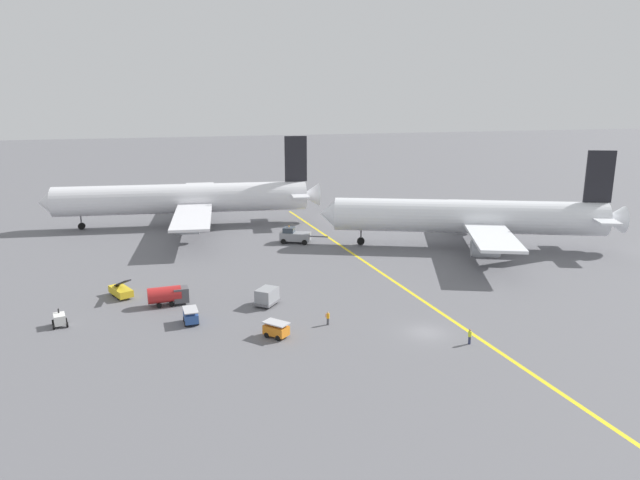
% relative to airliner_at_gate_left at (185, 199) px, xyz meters
% --- Properties ---
extents(ground_plane, '(600.00, 600.00, 0.00)m').
position_rel_airliner_at_gate_left_xyz_m(ground_plane, '(23.32, -60.89, -5.38)').
color(ground_plane, slate).
extents(taxiway_stripe, '(9.51, 119.70, 0.01)m').
position_rel_airliner_at_gate_left_xyz_m(taxiway_stripe, '(27.12, -50.89, -5.38)').
color(taxiway_stripe, yellow).
rests_on(taxiway_stripe, ground).
extents(airliner_at_gate_left, '(53.77, 49.86, 17.28)m').
position_rel_airliner_at_gate_left_xyz_m(airliner_at_gate_left, '(0.00, 0.00, 0.00)').
color(airliner_at_gate_left, silver).
rests_on(airliner_at_gate_left, ground).
extents(airliner_being_pushed, '(48.51, 38.88, 16.60)m').
position_rel_airliner_at_gate_left_xyz_m(airliner_being_pushed, '(45.62, -29.26, -0.09)').
color(airliner_being_pushed, white).
rests_on(airliner_being_pushed, ground).
extents(pushback_tug, '(8.19, 4.75, 3.03)m').
position_rel_airliner_at_gate_left_xyz_m(pushback_tug, '(17.75, -18.48, -4.10)').
color(pushback_tug, gray).
rests_on(pushback_tug, ground).
extents(gse_baggage_cart_near_cluster, '(3.01, 3.08, 1.71)m').
position_rel_airliner_at_gate_left_xyz_m(gse_baggage_cart_near_cluster, '(7.08, -57.90, -4.52)').
color(gse_baggage_cart_near_cluster, orange).
rests_on(gse_baggage_cart_near_cluster, ground).
extents(gse_belt_loader_portside, '(3.33, 4.98, 3.02)m').
position_rel_airliner_at_gate_left_xyz_m(gse_belt_loader_portside, '(-9.89, -40.18, -4.56)').
color(gse_belt_loader_portside, gold).
rests_on(gse_belt_loader_portside, ground).
extents(gse_container_dolly_flat, '(3.72, 3.87, 2.15)m').
position_rel_airliner_at_gate_left_xyz_m(gse_container_dolly_flat, '(7.80, -47.98, -4.21)').
color(gse_container_dolly_flat, slate).
rests_on(gse_container_dolly_flat, ground).
extents(gse_fuel_bowser_stubby, '(5.03, 2.31, 2.40)m').
position_rel_airliner_at_gate_left_xyz_m(gse_fuel_bowser_stubby, '(-3.96, -44.79, -4.05)').
color(gse_fuel_bowser_stubby, red).
rests_on(gse_fuel_bowser_stubby, ground).
extents(gse_gpu_cart_small, '(2.01, 2.39, 1.90)m').
position_rel_airliner_at_gate_left_xyz_m(gse_gpu_cart_small, '(-15.99, -48.65, -4.59)').
color(gse_gpu_cart_small, silver).
rests_on(gse_gpu_cart_small, ground).
extents(gse_baggage_cart_trailing, '(1.73, 2.82, 1.71)m').
position_rel_airliner_at_gate_left_xyz_m(gse_baggage_cart_trailing, '(-1.63, -51.56, -4.52)').
color(gse_baggage_cart_trailing, '#2D5199').
rests_on(gse_baggage_cart_trailing, ground).
extents(ground_crew_marshaller_foreground, '(0.50, 0.36, 1.56)m').
position_rel_airliner_at_gate_left_xyz_m(ground_crew_marshaller_foreground, '(13.40, -56.00, -4.58)').
color(ground_crew_marshaller_foreground, '#4C4C51').
rests_on(ground_crew_marshaller_foreground, ground).
extents(ground_crew_wing_walker_right, '(0.36, 0.36, 1.66)m').
position_rel_airliner_at_gate_left_xyz_m(ground_crew_wing_walker_right, '(26.37, -64.83, -4.52)').
color(ground_crew_wing_walker_right, '#2D3351').
rests_on(ground_crew_wing_walker_right, ground).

